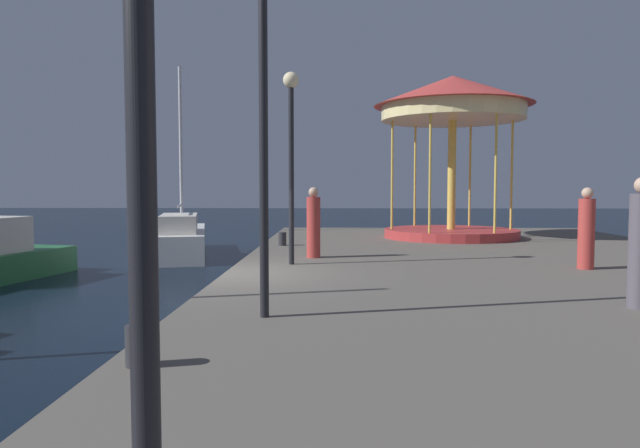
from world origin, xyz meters
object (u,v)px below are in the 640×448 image
bollard_north (282,239)px  person_far_corner (313,225)px  sailboat_white (181,239)px  lamp_post_far_end (291,134)px  person_by_the_water (586,231)px  lamp_post_mid_promenade (263,76)px  carousel (453,116)px  bollard_center (138,346)px

bollard_north → person_far_corner: 3.23m
person_far_corner → sailboat_white: bearing=126.5°
lamp_post_far_end → person_far_corner: bearing=71.0°
person_by_the_water → person_far_corner: person_far_corner is taller
lamp_post_mid_promenade → carousel: bearing=68.6°
lamp_post_far_end → person_by_the_water: size_ratio=2.47×
lamp_post_far_end → person_far_corner: size_ratio=2.47×
bollard_north → bollard_center: bearing=-91.5°
carousel → bollard_north: carousel is taller
carousel → lamp_post_mid_promenade: 13.54m
bollard_north → person_by_the_water: bearing=-34.9°
person_far_corner → lamp_post_mid_promenade: bearing=-93.3°
bollard_north → carousel: bearing=27.3°
carousel → person_by_the_water: (1.36, -7.74, -3.37)m
lamp_post_mid_promenade → bollard_center: bearing=-113.9°
lamp_post_far_end → bollard_north: 5.13m
sailboat_white → person_far_corner: (5.24, -7.09, 0.98)m
carousel → bollard_center: bearing=-111.8°
lamp_post_mid_promenade → person_far_corner: lamp_post_mid_promenade is taller
bollard_north → lamp_post_far_end: bearing=-81.9°
lamp_post_far_end → bollard_north: size_ratio=10.76×
lamp_post_far_end → bollard_north: lamp_post_far_end is taller
lamp_post_mid_promenade → bollard_north: lamp_post_mid_promenade is taller
bollard_center → person_by_the_water: bearing=44.1°
lamp_post_far_end → bollard_north: bearing=98.1°
lamp_post_far_end → bollard_center: lamp_post_far_end is taller
bollard_center → lamp_post_far_end: bearing=83.1°
person_far_corner → lamp_post_far_end: bearing=-109.0°
sailboat_white → bollard_center: 16.44m
bollard_north → person_by_the_water: (6.95, -4.85, 0.61)m
carousel → bollard_center: carousel is taller
lamp_post_mid_promenade → bollard_north: (-0.67, 9.69, -3.00)m
carousel → bollard_north: bearing=-152.7°
bollard_north → person_by_the_water: size_ratio=0.23×
lamp_post_mid_promenade → person_far_corner: bearing=86.7°
carousel → person_far_corner: bearing=-127.6°
lamp_post_mid_promenade → person_far_corner: (0.39, 6.70, -2.38)m
carousel → lamp_post_mid_promenade: (-4.92, -12.58, -0.98)m
sailboat_white → person_by_the_water: size_ratio=4.15×
carousel → person_far_corner: (-4.53, -5.88, -3.37)m
bollard_center → lamp_post_mid_promenade: bearing=66.1°
sailboat_white → lamp_post_far_end: bearing=-60.3°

